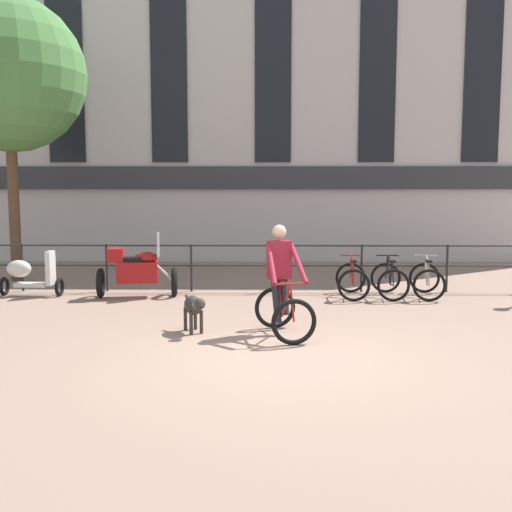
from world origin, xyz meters
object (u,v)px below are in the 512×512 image
parked_bicycle_mid_left (389,280)px  parked_scooter (29,274)px  parked_bicycle_mid_right (427,280)px  cyclist_with_bike (282,286)px  dog (194,306)px  parked_motorcycle (137,270)px  parked_bicycle_near_lamp (352,280)px

parked_bicycle_mid_left → parked_scooter: (-7.59, 0.05, 0.10)m
parked_bicycle_mid_left → parked_bicycle_mid_right: size_ratio=0.95×
cyclist_with_bike → parked_bicycle_mid_right: 4.54m
parked_bicycle_mid_right → parked_scooter: parked_scooter is taller
parked_bicycle_mid_right → parked_scooter: (-8.37, 0.05, 0.10)m
dog → parked_motorcycle: (-1.56, 3.12, 0.14)m
parked_bicycle_mid_left → cyclist_with_bike: bearing=57.1°
parked_bicycle_mid_left → dog: bearing=43.4°
cyclist_with_bike → parked_bicycle_near_lamp: 3.64m
parked_bicycle_near_lamp → parked_scooter: size_ratio=0.89×
parked_bicycle_mid_right → parked_scooter: bearing=9.4°
cyclist_with_bike → parked_motorcycle: (-2.93, 3.20, -0.20)m
dog → parked_scooter: 5.03m
parked_motorcycle → parked_scooter: parked_motorcycle is taller
dog → parked_bicycle_mid_left: (3.73, 3.18, -0.06)m
parked_motorcycle → parked_bicycle_mid_right: size_ratio=1.41×
parked_motorcycle → parked_bicycle_near_lamp: 4.51m
cyclist_with_bike → parked_scooter: size_ratio=1.31×
cyclist_with_bike → parked_bicycle_mid_left: bearing=40.8°
dog → parked_bicycle_near_lamp: parked_bicycle_near_lamp is taller
parked_bicycle_near_lamp → parked_scooter: (-6.81, 0.05, 0.10)m
parked_bicycle_mid_left → parked_bicycle_mid_right: same height
dog → parked_bicycle_mid_right: parked_bicycle_mid_right is taller
cyclist_with_bike → parked_bicycle_mid_left: size_ratio=1.49×
parked_motorcycle → parked_bicycle_mid_left: 5.29m
dog → parked_scooter: size_ratio=0.62×
dog → parked_scooter: (-3.86, 3.23, 0.04)m
dog → parked_motorcycle: parked_motorcycle is taller
parked_bicycle_near_lamp → parked_bicycle_mid_left: size_ratio=1.02×
parked_motorcycle → parked_bicycle_near_lamp: parked_motorcycle is taller
dog → parked_motorcycle: bearing=92.5°
parked_bicycle_near_lamp → parked_bicycle_mid_left: bearing=-175.3°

